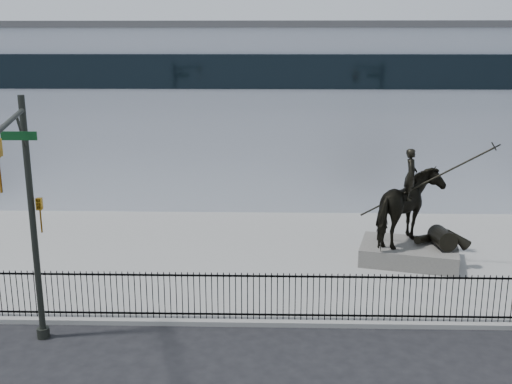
{
  "coord_description": "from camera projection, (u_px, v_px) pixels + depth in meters",
  "views": [
    {
      "loc": [
        -0.4,
        -15.48,
        8.34
      ],
      "look_at": [
        -0.97,
        6.0,
        2.95
      ],
      "focal_mm": 42.0,
      "sensor_mm": 36.0,
      "label": 1
    }
  ],
  "objects": [
    {
      "name": "statue_plinth",
      "position": [
        409.0,
        253.0,
        22.95
      ],
      "size": [
        4.09,
        3.29,
        0.67
      ],
      "primitive_type": "cube",
      "rotation": [
        0.0,
        0.0,
        -0.25
      ],
      "color": "#524F4B",
      "rests_on": "plaza"
    },
    {
      "name": "building",
      "position": [
        279.0,
        109.0,
        35.32
      ],
      "size": [
        44.0,
        14.0,
        9.0
      ],
      "primitive_type": "cube",
      "color": "silver",
      "rests_on": "ground"
    },
    {
      "name": "plaza",
      "position": [
        281.0,
        256.0,
        23.8
      ],
      "size": [
        30.0,
        12.0,
        0.15
      ],
      "primitive_type": "cube",
      "color": "gray",
      "rests_on": "ground"
    },
    {
      "name": "equestrian_statue",
      "position": [
        414.0,
        209.0,
        22.51
      ],
      "size": [
        4.48,
        3.36,
        3.9
      ],
      "rotation": [
        0.0,
        0.0,
        -0.25
      ],
      "color": "black",
      "rests_on": "statue_plinth"
    },
    {
      "name": "ground",
      "position": [
        284.0,
        344.0,
        17.03
      ],
      "size": [
        120.0,
        120.0,
        0.0
      ],
      "primitive_type": "plane",
      "color": "black",
      "rests_on": "ground"
    },
    {
      "name": "traffic_signal_left",
      "position": [
        28.0,
        212.0,
        15.62
      ],
      "size": [
        1.52,
        4.84,
        7.0
      ],
      "color": "black",
      "rests_on": "ground"
    },
    {
      "name": "picket_fence",
      "position": [
        284.0,
        296.0,
        18.02
      ],
      "size": [
        22.1,
        0.1,
        1.5
      ],
      "color": "black",
      "rests_on": "plaza"
    }
  ]
}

